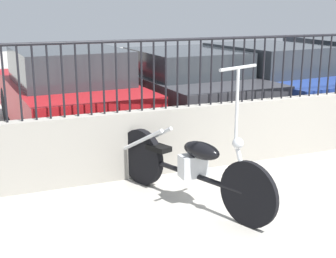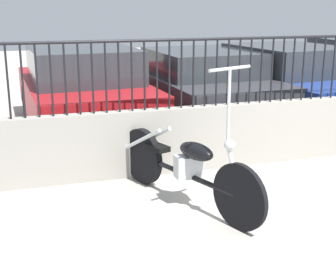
{
  "view_description": "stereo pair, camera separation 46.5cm",
  "coord_description": "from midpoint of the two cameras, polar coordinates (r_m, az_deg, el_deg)",
  "views": [
    {
      "loc": [
        -4.26,
        -3.05,
        2.09
      ],
      "look_at": [
        -2.28,
        1.8,
        0.7
      ],
      "focal_mm": 50.0,
      "sensor_mm": 36.0,
      "label": 1
    },
    {
      "loc": [
        -3.82,
        -3.2,
        2.09
      ],
      "look_at": [
        -2.28,
        1.8,
        0.7
      ],
      "focal_mm": 50.0,
      "sensor_mm": 36.0,
      "label": 2
    }
  ],
  "objects": [
    {
      "name": "fence_railing",
      "position": [
        6.77,
        14.76,
        8.45
      ],
      "size": [
        8.5,
        0.04,
        0.86
      ],
      "color": "black",
      "rests_on": "low_wall"
    },
    {
      "name": "motorcycle_black",
      "position": [
        5.09,
        -0.78,
        -4.26
      ],
      "size": [
        0.97,
        2.14,
        1.55
      ],
      "rotation": [
        0.0,
        0.0,
        -1.2
      ],
      "color": "black",
      "rests_on": "ground_plane"
    },
    {
      "name": "car_blue",
      "position": [
        9.26,
        10.03,
        5.95
      ],
      "size": [
        2.34,
        4.45,
        1.37
      ],
      "rotation": [
        0.0,
        0.0,
        1.69
      ],
      "color": "black",
      "rests_on": "ground_plane"
    },
    {
      "name": "car_dark_grey",
      "position": [
        8.57,
        0.09,
        5.39
      ],
      "size": [
        2.01,
        4.21,
        1.32
      ],
      "rotation": [
        0.0,
        0.0,
        1.61
      ],
      "color": "black",
      "rests_on": "ground_plane"
    },
    {
      "name": "car_green",
      "position": [
        10.74,
        18.28,
        6.76
      ],
      "size": [
        1.89,
        4.16,
        1.42
      ],
      "rotation": [
        0.0,
        0.0,
        1.53
      ],
      "color": "black",
      "rests_on": "ground_plane"
    },
    {
      "name": "car_red",
      "position": [
        7.93,
        -13.75,
        4.42
      ],
      "size": [
        2.03,
        4.04,
        1.42
      ],
      "rotation": [
        0.0,
        0.0,
        1.63
      ],
      "color": "black",
      "rests_on": "ground_plane"
    },
    {
      "name": "low_wall",
      "position": [
        6.94,
        14.24,
        0.48
      ],
      "size": [
        8.5,
        0.18,
        0.84
      ],
      "color": "#9E998E",
      "rests_on": "ground_plane"
    }
  ]
}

